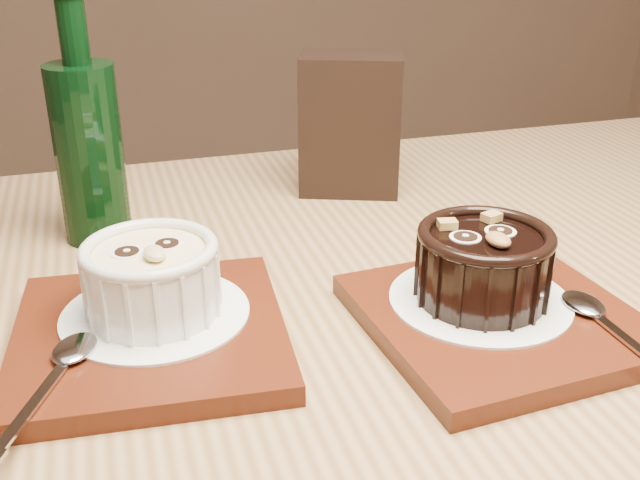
{
  "coord_description": "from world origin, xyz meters",
  "views": [
    {
      "loc": [
        -0.36,
        -0.48,
        1.03
      ],
      "look_at": [
        -0.23,
        -0.03,
        0.81
      ],
      "focal_mm": 42.0,
      "sensor_mm": 36.0,
      "label": 1
    }
  ],
  "objects_px": {
    "table": "(354,420)",
    "ramekin_white": "(152,275)",
    "tray_left": "(151,335)",
    "green_bottle": "(88,147)",
    "ramekin_dark": "(484,262)",
    "condiment_stand": "(350,125)",
    "tray_right": "(498,319)"
  },
  "relations": [
    {
      "from": "table",
      "to": "ramekin_white",
      "type": "xyz_separation_m",
      "value": [
        -0.14,
        0.02,
        0.14
      ]
    },
    {
      "from": "tray_left",
      "to": "green_bottle",
      "type": "height_order",
      "value": "green_bottle"
    },
    {
      "from": "table",
      "to": "ramekin_dark",
      "type": "xyz_separation_m",
      "value": [
        0.09,
        -0.02,
        0.14
      ]
    },
    {
      "from": "condiment_stand",
      "to": "green_bottle",
      "type": "relative_size",
      "value": 0.64
    },
    {
      "from": "table",
      "to": "tray_left",
      "type": "bearing_deg",
      "value": 178.03
    },
    {
      "from": "ramekin_white",
      "to": "ramekin_dark",
      "type": "relative_size",
      "value": 0.97
    },
    {
      "from": "table",
      "to": "tray_right",
      "type": "bearing_deg",
      "value": -22.68
    },
    {
      "from": "tray_right",
      "to": "ramekin_dark",
      "type": "distance_m",
      "value": 0.04
    },
    {
      "from": "tray_left",
      "to": "ramekin_white",
      "type": "xyz_separation_m",
      "value": [
        0.01,
        0.01,
        0.04
      ]
    },
    {
      "from": "tray_right",
      "to": "ramekin_dark",
      "type": "xyz_separation_m",
      "value": [
        -0.01,
        0.02,
        0.04
      ]
    },
    {
      "from": "table",
      "to": "green_bottle",
      "type": "height_order",
      "value": "green_bottle"
    },
    {
      "from": "table",
      "to": "green_bottle",
      "type": "bearing_deg",
      "value": 131.65
    },
    {
      "from": "table",
      "to": "ramekin_dark",
      "type": "bearing_deg",
      "value": -15.46
    },
    {
      "from": "table",
      "to": "tray_left",
      "type": "distance_m",
      "value": 0.18
    },
    {
      "from": "ramekin_dark",
      "to": "green_bottle",
      "type": "distance_m",
      "value": 0.35
    },
    {
      "from": "tray_right",
      "to": "green_bottle",
      "type": "relative_size",
      "value": 0.83
    },
    {
      "from": "tray_right",
      "to": "condiment_stand",
      "type": "distance_m",
      "value": 0.3
    },
    {
      "from": "table",
      "to": "tray_left",
      "type": "xyz_separation_m",
      "value": [
        -0.15,
        0.01,
        0.1
      ]
    },
    {
      "from": "table",
      "to": "tray_left",
      "type": "height_order",
      "value": "tray_left"
    },
    {
      "from": "table",
      "to": "ramekin_dark",
      "type": "relative_size",
      "value": 12.78
    },
    {
      "from": "ramekin_white",
      "to": "tray_right",
      "type": "relative_size",
      "value": 0.52
    },
    {
      "from": "ramekin_dark",
      "to": "tray_right",
      "type": "bearing_deg",
      "value": -68.89
    },
    {
      "from": "ramekin_white",
      "to": "condiment_stand",
      "type": "xyz_separation_m",
      "value": [
        0.22,
        0.23,
        0.02
      ]
    },
    {
      "from": "table",
      "to": "green_bottle",
      "type": "distance_m",
      "value": 0.32
    },
    {
      "from": "table",
      "to": "tray_right",
      "type": "distance_m",
      "value": 0.14
    },
    {
      "from": "ramekin_dark",
      "to": "green_bottle",
      "type": "height_order",
      "value": "green_bottle"
    },
    {
      "from": "tray_left",
      "to": "condiment_stand",
      "type": "height_order",
      "value": "condiment_stand"
    },
    {
      "from": "ramekin_dark",
      "to": "table",
      "type": "bearing_deg",
      "value": 159.16
    },
    {
      "from": "tray_left",
      "to": "ramekin_white",
      "type": "bearing_deg",
      "value": 69.65
    },
    {
      "from": "tray_left",
      "to": "condiment_stand",
      "type": "relative_size",
      "value": 1.29
    },
    {
      "from": "tray_right",
      "to": "condiment_stand",
      "type": "height_order",
      "value": "condiment_stand"
    },
    {
      "from": "green_bottle",
      "to": "ramekin_white",
      "type": "bearing_deg",
      "value": -78.42
    }
  ]
}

